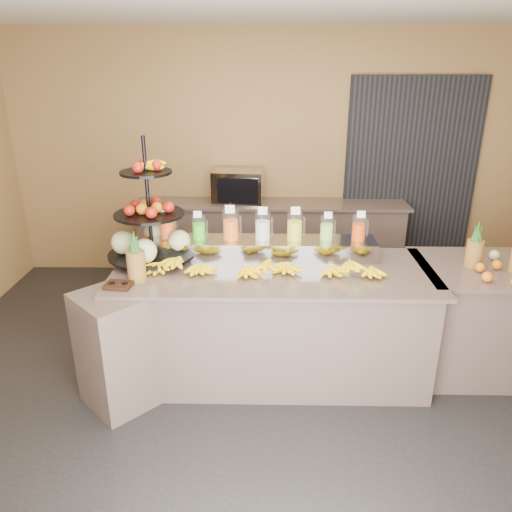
{
  "coord_description": "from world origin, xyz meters",
  "views": [
    {
      "loc": [
        -0.07,
        -3.27,
        2.46
      ],
      "look_at": [
        -0.14,
        0.3,
        1.04
      ],
      "focal_mm": 35.0,
      "sensor_mm": 36.0,
      "label": 1
    }
  ],
  "objects_px": {
    "oven_warmer": "(238,186)",
    "condiment_caddy": "(118,285)",
    "right_fruit_pile": "(497,265)",
    "pitcher_tray": "(263,248)",
    "banana_heap": "(265,264)",
    "fruit_stand": "(157,231)"
  },
  "relations": [
    {
      "from": "pitcher_tray",
      "to": "right_fruit_pile",
      "type": "relative_size",
      "value": 4.5
    },
    {
      "from": "condiment_caddy",
      "to": "right_fruit_pile",
      "type": "xyz_separation_m",
      "value": [
        2.83,
        0.31,
        0.05
      ]
    },
    {
      "from": "pitcher_tray",
      "to": "oven_warmer",
      "type": "height_order",
      "value": "oven_warmer"
    },
    {
      "from": "fruit_stand",
      "to": "condiment_caddy",
      "type": "xyz_separation_m",
      "value": [
        -0.19,
        -0.53,
        -0.24
      ]
    },
    {
      "from": "condiment_caddy",
      "to": "right_fruit_pile",
      "type": "height_order",
      "value": "right_fruit_pile"
    },
    {
      "from": "banana_heap",
      "to": "fruit_stand",
      "type": "bearing_deg",
      "value": 164.57
    },
    {
      "from": "fruit_stand",
      "to": "condiment_caddy",
      "type": "relative_size",
      "value": 5.25
    },
    {
      "from": "right_fruit_pile",
      "to": "oven_warmer",
      "type": "height_order",
      "value": "oven_warmer"
    },
    {
      "from": "banana_heap",
      "to": "condiment_caddy",
      "type": "bearing_deg",
      "value": -164.44
    },
    {
      "from": "pitcher_tray",
      "to": "fruit_stand",
      "type": "relative_size",
      "value": 1.85
    },
    {
      "from": "fruit_stand",
      "to": "banana_heap",
      "type": "bearing_deg",
      "value": -32.43
    },
    {
      "from": "pitcher_tray",
      "to": "banana_heap",
      "type": "height_order",
      "value": "banana_heap"
    },
    {
      "from": "condiment_caddy",
      "to": "oven_warmer",
      "type": "relative_size",
      "value": 0.34
    },
    {
      "from": "pitcher_tray",
      "to": "oven_warmer",
      "type": "relative_size",
      "value": 3.3
    },
    {
      "from": "banana_heap",
      "to": "oven_warmer",
      "type": "height_order",
      "value": "oven_warmer"
    },
    {
      "from": "oven_warmer",
      "to": "pitcher_tray",
      "type": "bearing_deg",
      "value": -75.12
    },
    {
      "from": "pitcher_tray",
      "to": "right_fruit_pile",
      "type": "xyz_separation_m",
      "value": [
        1.79,
        -0.31,
        -0.01
      ]
    },
    {
      "from": "pitcher_tray",
      "to": "condiment_caddy",
      "type": "relative_size",
      "value": 9.73
    },
    {
      "from": "condiment_caddy",
      "to": "banana_heap",
      "type": "bearing_deg",
      "value": 15.56
    },
    {
      "from": "oven_warmer",
      "to": "condiment_caddy",
      "type": "bearing_deg",
      "value": -102.93
    },
    {
      "from": "condiment_caddy",
      "to": "oven_warmer",
      "type": "bearing_deg",
      "value": 71.91
    },
    {
      "from": "pitcher_tray",
      "to": "oven_warmer",
      "type": "bearing_deg",
      "value": 99.72
    }
  ]
}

